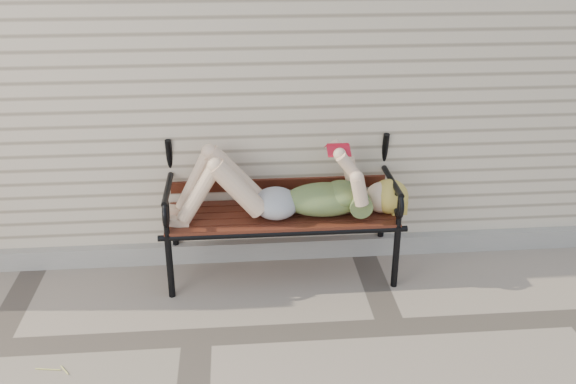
{
  "coord_description": "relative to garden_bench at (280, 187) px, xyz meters",
  "views": [
    {
      "loc": [
        0.29,
        -3.35,
        2.48
      ],
      "look_at": [
        0.63,
        0.65,
        0.69
      ],
      "focal_mm": 40.0,
      "sensor_mm": 36.0,
      "label": 1
    }
  ],
  "objects": [
    {
      "name": "ground",
      "position": [
        -0.59,
        -0.84,
        -0.65
      ],
      "size": [
        80.0,
        80.0,
        0.0
      ],
      "primitive_type": "plane",
      "color": "gray",
      "rests_on": "ground"
    },
    {
      "name": "house_wall",
      "position": [
        -0.59,
        2.16,
        0.85
      ],
      "size": [
        8.0,
        4.0,
        3.0
      ],
      "primitive_type": "cube",
      "color": "beige",
      "rests_on": "ground"
    },
    {
      "name": "reading_woman",
      "position": [
        0.01,
        -0.14,
        0.04
      ],
      "size": [
        1.68,
        0.38,
        0.53
      ],
      "color": "#0A3146",
      "rests_on": "ground"
    },
    {
      "name": "foundation_strip",
      "position": [
        -0.59,
        0.13,
        -0.57
      ],
      "size": [
        8.0,
        0.1,
        0.15
      ],
      "primitive_type": "cube",
      "color": "#A8A098",
      "rests_on": "ground"
    },
    {
      "name": "garden_bench",
      "position": [
        0.0,
        0.0,
        0.0
      ],
      "size": [
        1.78,
        0.71,
        1.15
      ],
      "color": "black",
      "rests_on": "ground"
    }
  ]
}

